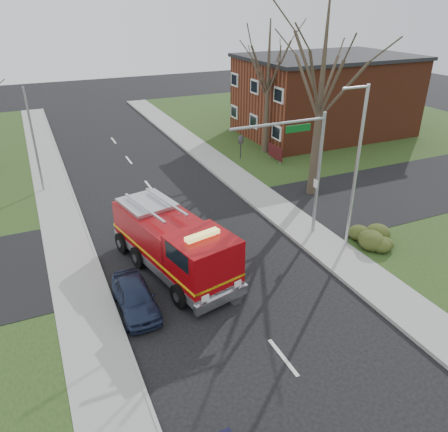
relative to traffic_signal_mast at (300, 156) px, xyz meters
name	(u,v)px	position (x,y,z in m)	size (l,w,h in m)	color
ground	(217,274)	(-5.21, -1.50, -4.71)	(120.00, 120.00, 0.00)	black
sidewalk_right	(324,245)	(0.99, -1.50, -4.63)	(2.40, 80.00, 0.15)	gray
sidewalk_left	(84,306)	(-11.41, -1.50, -4.63)	(2.40, 80.00, 0.15)	gray
brick_building	(325,95)	(13.79, 16.50, -1.05)	(15.40, 10.40, 7.25)	maroon
health_center_sign	(275,152)	(5.29, 11.00, -3.83)	(0.12, 2.00, 1.40)	#420F12
hedge_corner	(380,235)	(3.79, -2.50, -4.13)	(2.80, 2.00, 0.90)	#333E16
bare_tree_near	(322,81)	(4.29, 4.50, 2.71)	(6.00, 6.00, 12.00)	#32281D
bare_tree_far	(268,74)	(5.79, 13.50, 1.78)	(5.25, 5.25, 10.50)	#32281D
traffic_signal_mast	(300,156)	(0.00, 0.00, 0.00)	(5.29, 0.18, 6.80)	gray
streetlight_pole	(356,166)	(1.93, -2.00, -0.16)	(1.48, 0.16, 8.40)	#B7BABF
utility_pole_far	(34,142)	(-12.01, 12.50, -1.21)	(0.14, 0.14, 7.00)	gray
fire_engine	(174,245)	(-6.93, -0.38, -3.31)	(4.28, 8.06, 3.09)	#8E060B
parked_car_maroon	(135,297)	(-9.41, -2.50, -4.08)	(1.49, 3.69, 1.26)	#1D2540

